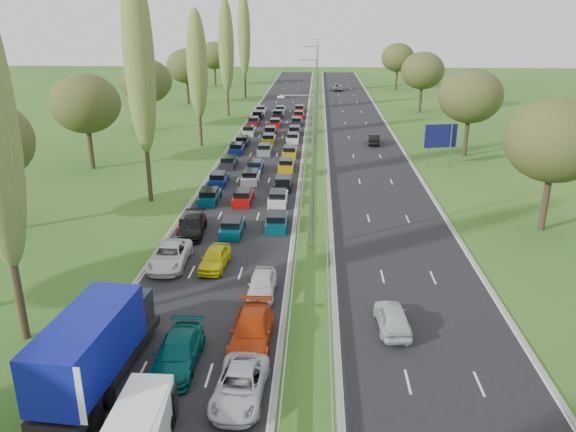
# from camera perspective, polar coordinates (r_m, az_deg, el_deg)

# --- Properties ---
(ground) EXTENTS (260.00, 260.00, 0.00)m
(ground) POSITION_cam_1_polar(r_m,az_deg,el_deg) (79.69, 2.79, 7.16)
(ground) COLOR #27581B
(ground) RESTS_ON ground
(near_carriageway) EXTENTS (10.50, 215.00, 0.04)m
(near_carriageway) POSITION_cam_1_polar(r_m,az_deg,el_deg) (82.43, -1.94, 7.59)
(near_carriageway) COLOR black
(near_carriageway) RESTS_ON ground
(far_carriageway) EXTENTS (10.50, 215.00, 0.04)m
(far_carriageway) POSITION_cam_1_polar(r_m,az_deg,el_deg) (82.38, 7.54, 7.43)
(far_carriageway) COLOR black
(far_carriageway) RESTS_ON ground
(central_reservation) EXTENTS (2.36, 215.00, 0.32)m
(central_reservation) POSITION_cam_1_polar(r_m,az_deg,el_deg) (82.02, 2.81, 7.91)
(central_reservation) COLOR gray
(central_reservation) RESTS_ON ground
(lamp_columns) EXTENTS (0.18, 140.18, 12.00)m
(lamp_columns) POSITION_cam_1_polar(r_m,az_deg,el_deg) (76.63, 2.85, 11.22)
(lamp_columns) COLOR gray
(lamp_columns) RESTS_ON ground
(poplar_row) EXTENTS (2.80, 127.80, 22.44)m
(poplar_row) POSITION_cam_1_polar(r_m,az_deg,el_deg) (68.13, -11.19, 15.24)
(poplar_row) COLOR #2D2116
(poplar_row) RESTS_ON ground
(woodland_left) EXTENTS (8.00, 166.00, 11.10)m
(woodland_left) POSITION_cam_1_polar(r_m,az_deg,el_deg) (66.79, -20.98, 10.18)
(woodland_left) COLOR #2D2116
(woodland_left) RESTS_ON ground
(woodland_right) EXTENTS (8.00, 153.00, 11.10)m
(woodland_right) POSITION_cam_1_polar(r_m,az_deg,el_deg) (67.95, 19.78, 10.47)
(woodland_right) COLOR #2D2116
(woodland_right) RESTS_ON ground
(traffic_queue_fill) EXTENTS (9.09, 67.37, 0.80)m
(traffic_queue_fill) POSITION_cam_1_polar(r_m,az_deg,el_deg) (77.49, -2.28, 7.14)
(traffic_queue_fill) COLOR #590F14
(traffic_queue_fill) RESTS_ON ground
(near_car_2) EXTENTS (2.71, 5.60, 1.54)m
(near_car_2) POSITION_cam_1_polar(r_m,az_deg,el_deg) (41.70, -11.96, -3.96)
(near_car_2) COLOR silver
(near_car_2) RESTS_ON near_carriageway
(near_car_3) EXTENTS (2.39, 5.23, 1.48)m
(near_car_3) POSITION_cam_1_polar(r_m,az_deg,el_deg) (47.21, -9.74, -1.01)
(near_car_3) COLOR black
(near_car_3) RESTS_ON near_carriageway
(near_car_7) EXTENTS (2.18, 5.30, 1.53)m
(near_car_7) POSITION_cam_1_polar(r_m,az_deg,el_deg) (30.34, -11.14, -13.49)
(near_car_7) COLOR #055050
(near_car_7) RESTS_ON near_carriageway
(near_car_8) EXTENTS (2.02, 4.45, 1.48)m
(near_car_8) POSITION_cam_1_polar(r_m,az_deg,el_deg) (40.87, -7.45, -4.23)
(near_car_8) COLOR #D0C50D
(near_car_8) RESTS_ON near_carriageway
(near_car_10) EXTENTS (2.56, 5.14, 1.40)m
(near_car_10) POSITION_cam_1_polar(r_m,az_deg,el_deg) (27.78, -4.92, -16.80)
(near_car_10) COLOR #B4B8BF
(near_car_10) RESTS_ON near_carriageway
(near_car_11) EXTENTS (2.27, 5.51, 1.60)m
(near_car_11) POSITION_cam_1_polar(r_m,az_deg,el_deg) (31.63, -3.74, -11.56)
(near_car_11) COLOR #B5330B
(near_car_11) RESTS_ON near_carriageway
(near_car_12) EXTENTS (1.76, 4.32, 1.47)m
(near_car_12) POSITION_cam_1_polar(r_m,az_deg,el_deg) (36.78, -2.65, -6.92)
(near_car_12) COLOR silver
(near_car_12) RESTS_ON near_carriageway
(far_car_0) EXTENTS (1.96, 4.42, 1.48)m
(far_car_0) POSITION_cam_1_polar(r_m,az_deg,el_deg) (33.48, 10.58, -10.11)
(far_car_0) COLOR silver
(far_car_0) RESTS_ON far_carriageway
(far_car_1) EXTENTS (1.84, 4.47, 1.44)m
(far_car_1) POSITION_cam_1_polar(r_m,az_deg,el_deg) (81.22, 8.72, 7.73)
(far_car_1) COLOR black
(far_car_1) RESTS_ON far_carriageway
(far_car_2) EXTENTS (2.84, 5.76, 1.57)m
(far_car_2) POSITION_cam_1_polar(r_m,az_deg,el_deg) (141.60, 5.01, 12.92)
(far_car_2) COLOR gray
(far_car_2) RESTS_ON far_carriageway
(blue_lorry) EXTENTS (2.68, 9.64, 4.07)m
(blue_lorry) POSITION_cam_1_polar(r_m,az_deg,el_deg) (29.56, -18.86, -12.22)
(blue_lorry) COLOR black
(blue_lorry) RESTS_ON near_carriageway
(white_van_front) EXTENTS (1.90, 4.85, 1.95)m
(white_van_front) POSITION_cam_1_polar(r_m,az_deg,el_deg) (25.59, -14.51, -20.32)
(white_van_front) COLOR silver
(white_van_front) RESTS_ON near_carriageway
(white_van_rear) EXTENTS (1.93, 4.92, 1.98)m
(white_van_rear) POSITION_cam_1_polar(r_m,az_deg,el_deg) (25.88, -14.87, -19.80)
(white_van_rear) COLOR white
(white_van_rear) RESTS_ON near_carriageway
(direction_sign) EXTENTS (3.93, 0.95, 5.20)m
(direction_sign) POSITION_cam_1_polar(r_m,az_deg,el_deg) (69.57, 15.25, 7.67)
(direction_sign) COLOR gray
(direction_sign) RESTS_ON ground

